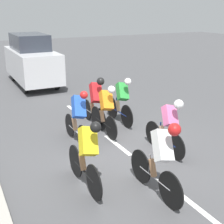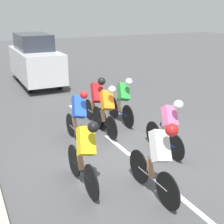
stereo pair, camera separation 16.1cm
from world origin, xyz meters
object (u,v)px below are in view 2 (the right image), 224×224
Objects in this scene: cyclist_white at (158,157)px; cyclist_orange at (106,109)px; cyclist_green at (123,100)px; support_car at (35,60)px; cyclist_blue at (78,115)px; cyclist_yellow at (85,153)px; cyclist_pink at (168,125)px; cyclist_red at (97,100)px.

cyclist_orange is at bearing -97.68° from cyclist_white.
support_car is (1.19, -6.44, 0.38)m from cyclist_green.
cyclist_green is at bearing 100.50° from support_car.
cyclist_blue is 7.29m from support_car.
cyclist_yellow reaches higher than cyclist_orange.
cyclist_green reaches higher than cyclist_orange.
cyclist_green reaches higher than cyclist_pink.
cyclist_blue is 0.98× the size of cyclist_yellow.
cyclist_yellow reaches higher than cyclist_blue.
support_car reaches higher than cyclist_green.
cyclist_white reaches higher than cyclist_yellow.
cyclist_orange is at bearing -123.47° from cyclist_yellow.
cyclist_orange is 7.06m from support_car.
cyclist_green is (-0.78, 0.20, -0.05)m from cyclist_red.
cyclist_white is 4.04m from cyclist_green.
cyclist_red is 0.39× the size of support_car.
cyclist_pink is 0.96× the size of cyclist_yellow.
support_car is at bearing -79.50° from cyclist_green.
cyclist_green is at bearing -108.42° from cyclist_white.
cyclist_pink is 8.91m from support_car.
cyclist_blue is 0.37× the size of support_car.
cyclist_white is (1.28, 1.44, 0.05)m from cyclist_pink.
cyclist_blue is at bearing 85.58° from support_car.
support_car is (-0.56, -7.26, 0.37)m from cyclist_blue.
cyclist_orange is (0.84, 0.60, -0.00)m from cyclist_green.
cyclist_yellow is at bearing 13.40° from cyclist_pink.
support_car reaches higher than cyclist_orange.
cyclist_pink is at bearing -166.60° from cyclist_yellow.
cyclist_pink is 0.96× the size of cyclist_green.
cyclist_pink is 2.35m from cyclist_blue.
cyclist_red is 1.04× the size of cyclist_blue.
cyclist_orange is (0.84, -1.79, -0.00)m from cyclist_pink.
cyclist_blue is at bearing 25.16° from cyclist_green.
cyclist_blue is 0.99× the size of cyclist_orange.
cyclist_white reaches higher than cyclist_orange.
cyclist_red is 1.05× the size of cyclist_pink.
cyclist_yellow is at bearing 82.68° from support_car.
cyclist_yellow is (1.56, 2.36, 0.01)m from cyclist_orange.
cyclist_yellow is (1.12, -0.87, -0.05)m from cyclist_white.
cyclist_blue is at bearing -41.77° from cyclist_pink.
cyclist_green is at bearing -90.01° from cyclist_pink.
support_car is (0.35, -7.04, 0.38)m from cyclist_orange.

